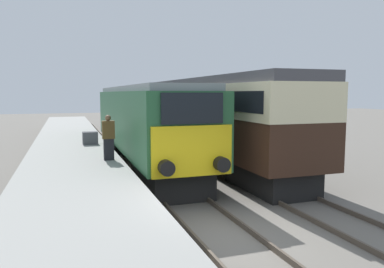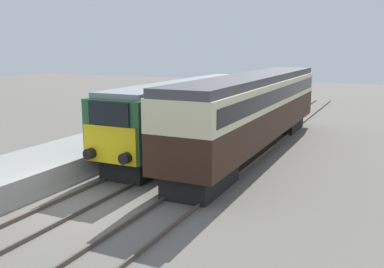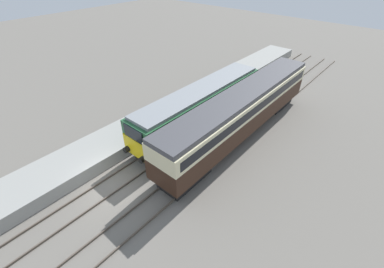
{
  "view_description": "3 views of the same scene",
  "coord_description": "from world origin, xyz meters",
  "px_view_note": "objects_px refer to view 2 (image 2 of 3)",
  "views": [
    {
      "loc": [
        -3.51,
        -7.83,
        3.45
      ],
      "look_at": [
        0.0,
        2.48,
        2.26
      ],
      "focal_mm": 35.0,
      "sensor_mm": 36.0,
      "label": 1
    },
    {
      "loc": [
        10.01,
        -11.1,
        5.55
      ],
      "look_at": [
        1.7,
        6.48,
        1.6
      ],
      "focal_mm": 40.0,
      "sensor_mm": 36.0,
      "label": 2
    },
    {
      "loc": [
        12.03,
        -5.52,
        13.0
      ],
      "look_at": [
        1.7,
        6.48,
        1.6
      ],
      "focal_mm": 24.0,
      "sensor_mm": 36.0,
      "label": 3
    }
  ],
  "objects_px": {
    "locomotive": "(188,112)",
    "passenger_carriage": "(255,106)",
    "person_on_platform": "(119,125)",
    "luggage_crate": "(159,120)"
  },
  "relations": [
    {
      "from": "locomotive",
      "to": "luggage_crate",
      "type": "height_order",
      "value": "locomotive"
    },
    {
      "from": "person_on_platform",
      "to": "passenger_carriage",
      "type": "bearing_deg",
      "value": 40.93
    },
    {
      "from": "passenger_carriage",
      "to": "locomotive",
      "type": "bearing_deg",
      "value": -161.86
    },
    {
      "from": "locomotive",
      "to": "luggage_crate",
      "type": "relative_size",
      "value": 21.04
    },
    {
      "from": "locomotive",
      "to": "person_on_platform",
      "type": "xyz_separation_m",
      "value": [
        -2.03,
        -3.6,
        -0.28
      ]
    },
    {
      "from": "locomotive",
      "to": "person_on_platform",
      "type": "height_order",
      "value": "locomotive"
    },
    {
      "from": "locomotive",
      "to": "luggage_crate",
      "type": "xyz_separation_m",
      "value": [
        -2.4,
        1.01,
        -0.81
      ]
    },
    {
      "from": "person_on_platform",
      "to": "luggage_crate",
      "type": "height_order",
      "value": "person_on_platform"
    },
    {
      "from": "person_on_platform",
      "to": "locomotive",
      "type": "bearing_deg",
      "value": 60.54
    },
    {
      "from": "locomotive",
      "to": "passenger_carriage",
      "type": "bearing_deg",
      "value": 18.14
    }
  ]
}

